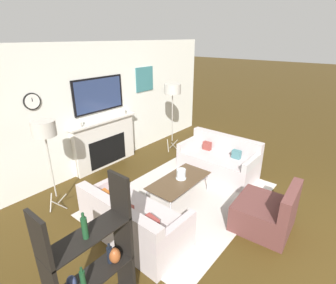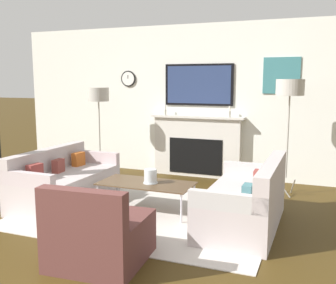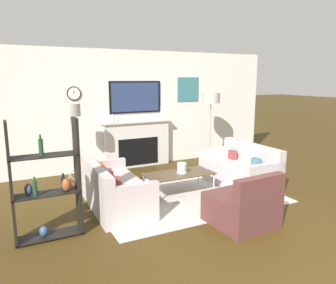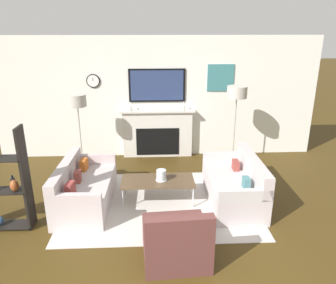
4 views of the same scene
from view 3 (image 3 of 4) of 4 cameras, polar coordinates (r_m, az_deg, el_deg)
ground_plane at (r=4.06m, az=23.32°, el=-20.53°), size 60.00×60.00×0.00m
fireplace_wall at (r=7.74m, az=-5.70°, el=4.72°), size 7.24×0.28×2.70m
area_rug at (r=5.98m, az=2.60°, el=-9.16°), size 3.18×2.37×0.01m
couch_left at (r=5.40m, az=-9.42°, el=-8.42°), size 0.84×1.65×0.75m
couch_right at (r=6.59m, az=12.44°, el=-4.90°), size 0.82×1.63×0.81m
armchair at (r=4.86m, az=12.91°, el=-10.98°), size 0.87×0.87×0.80m
coffee_table at (r=5.91m, az=1.94°, el=-5.68°), size 1.24×0.60×0.39m
hurricane_candle at (r=5.91m, az=2.43°, el=-4.63°), size 0.19×0.19×0.19m
floor_lamp_left at (r=6.55m, az=-16.59°, el=5.14°), size 0.36×0.36×1.60m
floor_lamp_right at (r=7.78m, az=7.51°, el=7.42°), size 0.41×0.41×1.74m
shelf_unit at (r=4.51m, az=-20.38°, el=-7.11°), size 0.85×0.28×1.57m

